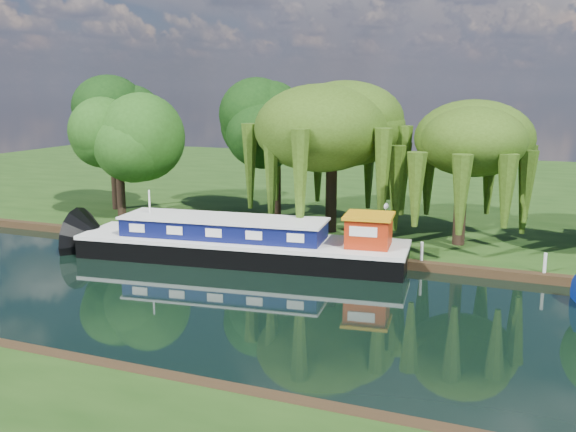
% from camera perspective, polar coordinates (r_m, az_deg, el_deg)
% --- Properties ---
extents(ground, '(120.00, 120.00, 0.00)m').
position_cam_1_polar(ground, '(27.46, 2.25, -8.59)').
color(ground, black).
extents(far_bank, '(120.00, 52.00, 0.45)m').
position_cam_1_polar(far_bank, '(59.65, 13.39, 2.30)').
color(far_bank, '#17340E').
rests_on(far_bank, ground).
extents(dutch_barge, '(18.53, 6.25, 3.83)m').
position_cam_1_polar(dutch_barge, '(35.25, -3.98, -2.45)').
color(dutch_barge, black).
rests_on(dutch_barge, ground).
extents(red_dinghy, '(3.38, 2.47, 0.68)m').
position_cam_1_polar(red_dinghy, '(35.37, -4.91, -4.00)').
color(red_dinghy, maroon).
rests_on(red_dinghy, ground).
extents(willow_left, '(7.34, 7.34, 8.79)m').
position_cam_1_polar(willow_left, '(39.54, 3.94, 7.71)').
color(willow_left, black).
rests_on(willow_left, far_bank).
extents(willow_right, '(6.05, 6.05, 7.37)m').
position_cam_1_polar(willow_right, '(37.49, 15.30, 5.58)').
color(willow_right, black).
rests_on(willow_right, far_bank).
extents(tree_far_left, '(5.11, 5.11, 8.23)m').
position_cam_1_polar(tree_far_left, '(44.72, -14.87, 6.83)').
color(tree_far_left, black).
rests_on(tree_far_left, far_bank).
extents(tree_far_back, '(5.22, 5.22, 8.77)m').
position_cam_1_polar(tree_far_back, '(48.70, -15.34, 7.73)').
color(tree_far_back, black).
rests_on(tree_far_back, far_bank).
extents(tree_far_mid, '(5.32, 5.32, 8.70)m').
position_cam_1_polar(tree_far_mid, '(44.14, -1.04, 7.62)').
color(tree_far_mid, black).
rests_on(tree_far_mid, far_bank).
extents(lamppost, '(0.36, 0.36, 2.56)m').
position_cam_1_polar(lamppost, '(36.42, 8.62, 0.27)').
color(lamppost, silver).
rests_on(lamppost, far_bank).
extents(mooring_posts, '(19.16, 0.16, 1.00)m').
position_cam_1_polar(mooring_posts, '(35.00, 6.15, -2.59)').
color(mooring_posts, silver).
rests_on(mooring_posts, far_bank).
extents(reeds_near, '(33.70, 1.50, 1.10)m').
position_cam_1_polar(reeds_near, '(19.01, 14.64, -16.73)').
color(reeds_near, '#174713').
rests_on(reeds_near, ground).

